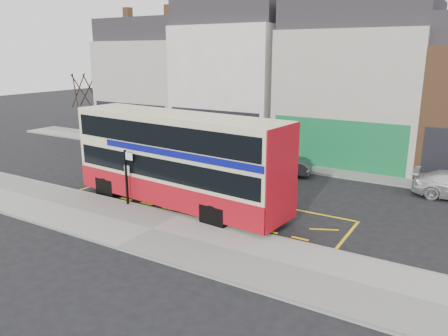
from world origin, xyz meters
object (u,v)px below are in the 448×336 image
Objects in this scene: double_decker_bus at (178,159)px; car_silver at (148,141)px; bus_stop_post at (127,172)px; street_tree_left at (84,82)px; car_grey at (273,161)px; street_tree_right at (357,114)px.

car_silver is at bearing 142.25° from double_decker_bus.
bus_stop_post is 0.69× the size of car_silver.
street_tree_left is at bearing 154.44° from double_decker_bus.
bus_stop_post is 0.57× the size of car_grey.
street_tree_right is (7.16, 12.94, 1.66)m from bus_stop_post.
car_grey is at bearing -8.61° from street_tree_left.
car_grey reaches higher than car_silver.
double_decker_bus is 21.07m from street_tree_left.
street_tree_right is at bearing 63.56° from bus_stop_post.
bus_stop_post reaches higher than car_grey.
street_tree_left is (-19.36, 2.93, 3.93)m from car_grey.
street_tree_left reaches higher than car_silver.
street_tree_left is (-8.39, 1.73, 4.04)m from car_silver.
double_decker_bus is 1.65× the size of street_tree_left.
double_decker_bus is at bearing -30.51° from street_tree_left.
car_silver is 9.47m from street_tree_left.
street_tree_right is at bearing -56.83° from car_grey.
street_tree_left reaches higher than street_tree_right.
street_tree_left is at bearing 145.75° from bus_stop_post.
double_decker_bus is at bearing -125.48° from car_silver.
car_grey is at bearing -89.04° from car_silver.
car_silver is 0.76× the size of street_tree_right.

